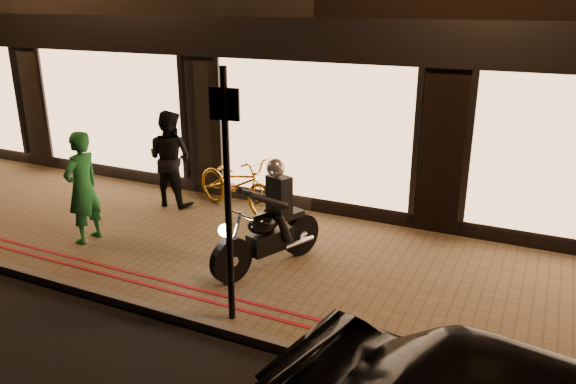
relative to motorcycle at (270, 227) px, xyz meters
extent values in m
plane|color=black|center=(-0.36, -1.69, -0.73)|extent=(90.00, 90.00, 0.00)
cube|color=brown|center=(-0.36, 0.31, -0.67)|extent=(50.00, 4.00, 0.12)
cube|color=#59544C|center=(-0.36, -1.64, -0.67)|extent=(50.00, 0.14, 0.12)
cube|color=maroon|center=(-0.36, -1.24, -0.61)|extent=(50.00, 0.06, 0.01)
cube|color=maroon|center=(-0.36, -1.04, -0.61)|extent=(50.00, 0.06, 0.01)
cube|color=black|center=(-0.36, 2.26, 2.42)|extent=(48.00, 0.12, 0.70)
cube|color=#FFBD7F|center=(-4.86, 2.25, 0.88)|extent=(3.60, 0.06, 2.38)
cube|color=#FFBD7F|center=(-0.36, 2.25, 0.88)|extent=(3.60, 0.06, 2.38)
cylinder|color=black|center=(-0.26, -0.64, -0.29)|extent=(0.35, 0.64, 0.64)
cylinder|color=black|center=(0.23, 0.57, -0.29)|extent=(0.35, 0.64, 0.64)
cylinder|color=silver|center=(-0.26, -0.64, -0.29)|extent=(0.18, 0.18, 0.14)
cylinder|color=silver|center=(0.23, 0.57, -0.29)|extent=(0.18, 0.18, 0.14)
cube|color=black|center=(0.00, 0.01, -0.21)|extent=(0.50, 0.75, 0.30)
ellipsoid|color=black|center=(-0.05, -0.11, 0.09)|extent=(0.49, 0.59, 0.29)
cube|color=black|center=(0.11, 0.29, 0.09)|extent=(0.41, 0.59, 0.09)
cylinder|color=silver|center=(-0.20, -0.50, 0.34)|extent=(0.57, 0.25, 0.03)
cylinder|color=silver|center=(-0.24, -0.59, 0.01)|extent=(0.17, 0.32, 0.71)
sphere|color=white|center=(-0.29, -0.72, 0.17)|extent=(0.22, 0.22, 0.17)
cylinder|color=silver|center=(0.28, 0.38, -0.33)|extent=(0.27, 0.54, 0.07)
cube|color=black|center=(0.07, 0.17, 0.44)|extent=(0.40, 0.33, 0.55)
sphere|color=#AAADB1|center=(0.04, 0.11, 0.85)|extent=(0.34, 0.34, 0.26)
cylinder|color=black|center=(-0.20, -0.07, 0.47)|extent=(0.23, 0.60, 0.34)
cylinder|color=black|center=(0.10, -0.19, 0.47)|extent=(0.38, 0.57, 0.34)
cylinder|color=black|center=(-0.08, 0.18, -0.01)|extent=(0.14, 0.27, 0.46)
cylinder|color=black|center=(0.18, 0.08, -0.01)|extent=(0.26, 0.28, 0.46)
cylinder|color=black|center=(0.23, -1.44, 0.89)|extent=(0.09, 0.09, 3.00)
cube|color=black|center=(0.23, -1.44, 1.99)|extent=(0.35, 0.06, 0.35)
imported|color=gold|center=(-1.59, 1.76, -0.09)|extent=(2.11, 1.28, 1.05)
imported|color=#1E7334|center=(-3.05, -0.44, 0.28)|extent=(0.43, 0.65, 1.78)
imported|color=black|center=(-2.86, 1.52, 0.28)|extent=(0.87, 0.68, 1.79)
camera|label=1|loc=(3.42, -6.49, 3.03)|focal=35.00mm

